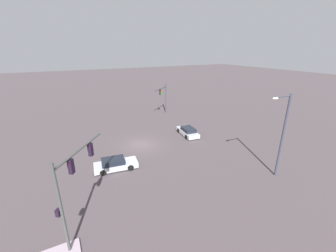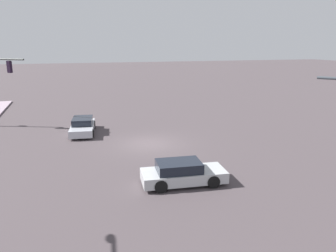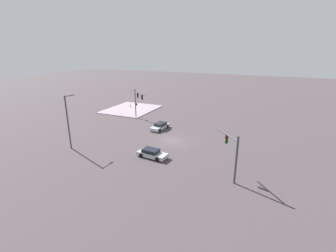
% 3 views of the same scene
% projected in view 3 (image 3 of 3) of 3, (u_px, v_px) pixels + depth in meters
% --- Properties ---
extents(ground_plane, '(218.51, 218.51, 0.00)m').
position_uv_depth(ground_plane, '(172.00, 140.00, 40.53)').
color(ground_plane, '#483E42').
extents(sidewalk_corner, '(11.16, 13.12, 0.15)m').
position_uv_depth(sidewalk_corner, '(131.00, 109.00, 60.73)').
color(sidewalk_corner, '#9F8B99').
rests_on(sidewalk_corner, ground).
extents(traffic_signal_near_corner, '(3.11, 3.70, 5.70)m').
position_uv_depth(traffic_signal_near_corner, '(232.00, 150.00, 27.54)').
color(traffic_signal_near_corner, '#393F46').
rests_on(traffic_signal_near_corner, ground).
extents(traffic_signal_opposite_side, '(4.35, 3.64, 6.30)m').
position_uv_depth(traffic_signal_opposite_side, '(138.00, 99.00, 51.20)').
color(traffic_signal_opposite_side, '#3C403D').
rests_on(traffic_signal_opposite_side, ground).
extents(streetlamp_curved_arm, '(0.49, 2.12, 8.18)m').
position_uv_depth(streetlamp_curved_arm, '(69.00, 119.00, 36.09)').
color(streetlamp_curved_arm, '#343647').
rests_on(streetlamp_curved_arm, ground).
extents(sedan_car_approaching, '(4.43, 2.13, 1.21)m').
position_uv_depth(sedan_car_approaching, '(152.00, 153.00, 34.17)').
color(sedan_car_approaching, '#B2B4B7').
rests_on(sedan_car_approaching, ground).
extents(sedan_car_waiting_far, '(2.30, 4.60, 1.21)m').
position_uv_depth(sedan_car_waiting_far, '(160.00, 126.00, 45.97)').
color(sedan_car_waiting_far, '#B3B5BE').
rests_on(sedan_car_waiting_far, ground).
extents(fire_hydrant_on_curb, '(0.33, 0.22, 0.71)m').
position_uv_depth(fire_hydrant_on_curb, '(130.00, 106.00, 62.55)').
color(fire_hydrant_on_curb, orange).
rests_on(fire_hydrant_on_curb, sidewalk_corner).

